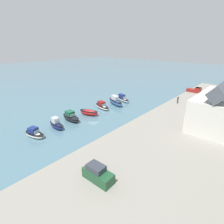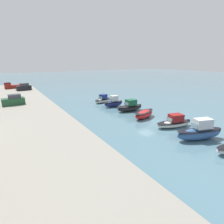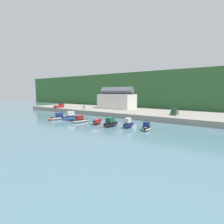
{
  "view_description": "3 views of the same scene",
  "coord_description": "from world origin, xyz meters",
  "px_view_note": "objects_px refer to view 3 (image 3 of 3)",
  "views": [
    {
      "loc": [
        30.2,
        33.22,
        18.16
      ],
      "look_at": [
        -2.09,
        5.01,
        1.31
      ],
      "focal_mm": 28.0,
      "sensor_mm": 36.0,
      "label": 1
    },
    {
      "loc": [
        -22.37,
        21.3,
        10.38
      ],
      "look_at": [
        2.97,
        5.65,
        1.67
      ],
      "focal_mm": 28.0,
      "sensor_mm": 36.0,
      "label": 2
    },
    {
      "loc": [
        33.9,
        -39.86,
        9.59
      ],
      "look_at": [
        0.44,
        8.36,
        2.66
      ],
      "focal_mm": 28.0,
      "sensor_mm": 36.0,
      "label": 3
    }
  ],
  "objects_px": {
    "moored_boat_0": "(60,117)",
    "moored_boat_2": "(80,120)",
    "moored_boat_4": "(111,123)",
    "moored_boat_1": "(71,117)",
    "moored_boat_5": "(128,124)",
    "dog_on_quay": "(82,107)",
    "moored_boat_3": "(97,121)",
    "person_on_quay": "(84,107)",
    "mooring_buoy_0": "(50,120)",
    "parked_car_0": "(175,112)",
    "moored_boat_6": "(146,127)",
    "pickup_truck_0": "(60,106)"
  },
  "relations": [
    {
      "from": "parked_car_0",
      "to": "moored_boat_4",
      "type": "bearing_deg",
      "value": -119.76
    },
    {
      "from": "moored_boat_3",
      "to": "moored_boat_5",
      "type": "bearing_deg",
      "value": -15.24
    },
    {
      "from": "moored_boat_5",
      "to": "person_on_quay",
      "type": "bearing_deg",
      "value": 155.32
    },
    {
      "from": "moored_boat_0",
      "to": "moored_boat_1",
      "type": "distance_m",
      "value": 4.77
    },
    {
      "from": "moored_boat_1",
      "to": "dog_on_quay",
      "type": "xyz_separation_m",
      "value": [
        -13.46,
        18.97,
        1.07
      ]
    },
    {
      "from": "moored_boat_1",
      "to": "dog_on_quay",
      "type": "bearing_deg",
      "value": 143.57
    },
    {
      "from": "moored_boat_2",
      "to": "moored_boat_4",
      "type": "bearing_deg",
      "value": 14.58
    },
    {
      "from": "moored_boat_6",
      "to": "mooring_buoy_0",
      "type": "height_order",
      "value": "moored_boat_6"
    },
    {
      "from": "moored_boat_2",
      "to": "dog_on_quay",
      "type": "distance_m",
      "value": 27.25
    },
    {
      "from": "moored_boat_5",
      "to": "mooring_buoy_0",
      "type": "xyz_separation_m",
      "value": [
        -26.7,
        -5.07,
        -0.58
      ]
    },
    {
      "from": "moored_boat_2",
      "to": "pickup_truck_0",
      "type": "bearing_deg",
      "value": 164.63
    },
    {
      "from": "moored_boat_3",
      "to": "dog_on_quay",
      "type": "distance_m",
      "value": 31.08
    },
    {
      "from": "moored_boat_1",
      "to": "moored_boat_3",
      "type": "height_order",
      "value": "moored_boat_1"
    },
    {
      "from": "moored_boat_3",
      "to": "moored_boat_4",
      "type": "distance_m",
      "value": 5.46
    },
    {
      "from": "moored_boat_1",
      "to": "moored_boat_5",
      "type": "distance_m",
      "value": 21.42
    },
    {
      "from": "person_on_quay",
      "to": "mooring_buoy_0",
      "type": "bearing_deg",
      "value": -78.5
    },
    {
      "from": "moored_boat_3",
      "to": "moored_boat_0",
      "type": "bearing_deg",
      "value": 165.98
    },
    {
      "from": "moored_boat_6",
      "to": "person_on_quay",
      "type": "distance_m",
      "value": 39.35
    },
    {
      "from": "parked_car_0",
      "to": "person_on_quay",
      "type": "relative_size",
      "value": 1.99
    },
    {
      "from": "parked_car_0",
      "to": "moored_boat_3",
      "type": "bearing_deg",
      "value": -130.93
    },
    {
      "from": "moored_boat_5",
      "to": "pickup_truck_0",
      "type": "bearing_deg",
      "value": 163.9
    },
    {
      "from": "moored_boat_2",
      "to": "moored_boat_6",
      "type": "relative_size",
      "value": 1.25
    },
    {
      "from": "moored_boat_5",
      "to": "moored_boat_6",
      "type": "relative_size",
      "value": 0.9
    },
    {
      "from": "moored_boat_0",
      "to": "moored_boat_4",
      "type": "height_order",
      "value": "moored_boat_4"
    },
    {
      "from": "parked_car_0",
      "to": "moored_boat_5",
      "type": "bearing_deg",
      "value": -109.53
    },
    {
      "from": "moored_boat_4",
      "to": "moored_boat_2",
      "type": "bearing_deg",
      "value": -175.78
    },
    {
      "from": "dog_on_quay",
      "to": "mooring_buoy_0",
      "type": "xyz_separation_m",
      "value": [
        8.17,
        -23.63,
        -1.8
      ]
    },
    {
      "from": "person_on_quay",
      "to": "moored_boat_3",
      "type": "bearing_deg",
      "value": -37.71
    },
    {
      "from": "pickup_truck_0",
      "to": "person_on_quay",
      "type": "height_order",
      "value": "person_on_quay"
    },
    {
      "from": "dog_on_quay",
      "to": "parked_car_0",
      "type": "bearing_deg",
      "value": -68.69
    },
    {
      "from": "moored_boat_0",
      "to": "moored_boat_2",
      "type": "height_order",
      "value": "moored_boat_0"
    },
    {
      "from": "pickup_truck_0",
      "to": "dog_on_quay",
      "type": "height_order",
      "value": "pickup_truck_0"
    },
    {
      "from": "moored_boat_3",
      "to": "parked_car_0",
      "type": "distance_m",
      "value": 26.54
    },
    {
      "from": "pickup_truck_0",
      "to": "moored_boat_1",
      "type": "bearing_deg",
      "value": -29.17
    },
    {
      "from": "dog_on_quay",
      "to": "mooring_buoy_0",
      "type": "relative_size",
      "value": 1.13
    },
    {
      "from": "dog_on_quay",
      "to": "moored_boat_0",
      "type": "bearing_deg",
      "value": -136.99
    },
    {
      "from": "parked_car_0",
      "to": "person_on_quay",
      "type": "distance_m",
      "value": 37.66
    },
    {
      "from": "moored_boat_4",
      "to": "moored_boat_5",
      "type": "xyz_separation_m",
      "value": [
        4.87,
        1.15,
        0.07
      ]
    },
    {
      "from": "moored_boat_3",
      "to": "mooring_buoy_0",
      "type": "bearing_deg",
      "value": 178.6
    },
    {
      "from": "moored_boat_1",
      "to": "moored_boat_5",
      "type": "height_order",
      "value": "moored_boat_1"
    },
    {
      "from": "moored_boat_5",
      "to": "moored_boat_4",
      "type": "bearing_deg",
      "value": -164.64
    },
    {
      "from": "moored_boat_2",
      "to": "moored_boat_6",
      "type": "xyz_separation_m",
      "value": [
        21.56,
        1.41,
        -0.01
      ]
    },
    {
      "from": "moored_boat_2",
      "to": "dog_on_quay",
      "type": "relative_size",
      "value": 7.5
    },
    {
      "from": "moored_boat_6",
      "to": "dog_on_quay",
      "type": "height_order",
      "value": "dog_on_quay"
    },
    {
      "from": "dog_on_quay",
      "to": "person_on_quay",
      "type": "bearing_deg",
      "value": -107.76
    },
    {
      "from": "moored_boat_5",
      "to": "parked_car_0",
      "type": "height_order",
      "value": "parked_car_0"
    },
    {
      "from": "moored_boat_3",
      "to": "parked_car_0",
      "type": "bearing_deg",
      "value": 33.42
    },
    {
      "from": "moored_boat_3",
      "to": "moored_boat_4",
      "type": "bearing_deg",
      "value": -25.51
    },
    {
      "from": "moored_boat_0",
      "to": "parked_car_0",
      "type": "height_order",
      "value": "parked_car_0"
    },
    {
      "from": "moored_boat_1",
      "to": "moored_boat_6",
      "type": "height_order",
      "value": "moored_boat_1"
    }
  ]
}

